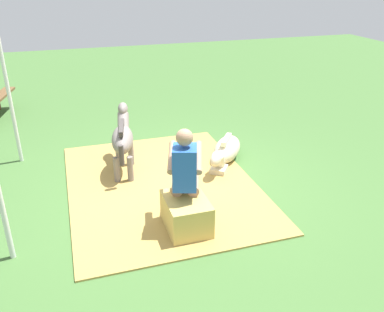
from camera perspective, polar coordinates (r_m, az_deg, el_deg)
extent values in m
plane|color=#426B33|center=(6.07, -2.21, -4.35)|extent=(24.00, 24.00, 0.00)
cube|color=#AD8C47|center=(6.13, -4.27, -3.93)|extent=(3.53, 2.68, 0.02)
cube|color=tan|center=(5.05, -0.80, -8.10)|extent=(0.66, 0.50, 0.42)
cylinder|color=tan|center=(5.12, -2.03, -3.92)|extent=(0.42, 0.26, 0.14)
cylinder|color=tan|center=(5.43, -1.88, -5.52)|extent=(0.11, 0.11, 0.42)
cube|color=black|center=(5.53, -1.85, -7.15)|extent=(0.24, 0.16, 0.06)
cylinder|color=tan|center=(5.11, 0.22, -3.94)|extent=(0.42, 0.26, 0.14)
cylinder|color=tan|center=(5.43, 0.24, -5.54)|extent=(0.11, 0.11, 0.42)
cube|color=black|center=(5.52, 0.24, -7.17)|extent=(0.24, 0.16, 0.06)
cube|color=#2659B2|center=(4.79, -1.01, -1.62)|extent=(0.37, 0.36, 0.52)
cylinder|color=tan|center=(4.93, -2.80, -0.15)|extent=(0.50, 0.24, 0.26)
cylinder|color=tan|center=(4.92, 0.92, -0.18)|extent=(0.50, 0.24, 0.26)
sphere|color=tan|center=(4.63, -1.05, 2.59)|extent=(0.20, 0.20, 0.20)
ellipsoid|color=slate|center=(6.29, -9.64, 2.30)|extent=(0.89, 0.47, 0.34)
cylinder|color=slate|center=(6.71, -10.18, 0.21)|extent=(0.09, 0.09, 0.41)
cylinder|color=slate|center=(6.69, -8.47, 0.29)|extent=(0.09, 0.09, 0.41)
cylinder|color=slate|center=(6.20, -10.41, -1.94)|extent=(0.09, 0.09, 0.41)
cylinder|color=slate|center=(6.19, -8.56, -1.85)|extent=(0.09, 0.09, 0.41)
cylinder|color=slate|center=(6.72, -9.54, 4.71)|extent=(0.39, 0.25, 0.33)
ellipsoid|color=slate|center=(6.84, -9.58, 6.49)|extent=(0.34, 0.22, 0.20)
cube|color=#433D3A|center=(6.23, -9.76, 3.92)|extent=(0.60, 0.17, 0.08)
cylinder|color=#433D3A|center=(5.88, -9.77, 0.11)|extent=(0.07, 0.07, 0.30)
ellipsoid|color=beige|center=(6.89, 4.88, 0.97)|extent=(0.95, 0.84, 0.36)
cube|color=beige|center=(6.47, 3.73, -1.93)|extent=(0.37, 0.36, 0.10)
cylinder|color=beige|center=(6.37, 3.74, -0.48)|extent=(0.34, 0.31, 0.30)
ellipsoid|color=beige|center=(6.17, 3.34, -0.49)|extent=(0.34, 0.30, 0.20)
cube|color=#F2EDC5|center=(6.74, 4.79, 2.26)|extent=(0.41, 0.32, 0.08)
cylinder|color=silver|center=(7.05, -24.20, 8.43)|extent=(0.06, 0.06, 2.45)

